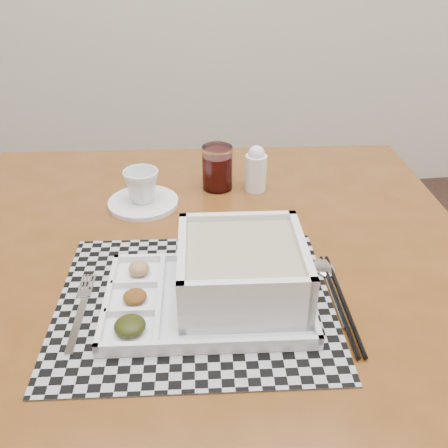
% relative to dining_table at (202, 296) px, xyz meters
% --- Properties ---
extents(dining_table, '(1.12, 1.12, 0.78)m').
position_rel_dining_table_xyz_m(dining_table, '(0.00, 0.00, 0.00)').
color(dining_table, '#542F0F').
rests_on(dining_table, ground).
extents(placemat, '(0.47, 0.40, 0.00)m').
position_rel_dining_table_xyz_m(placemat, '(-0.02, -0.11, 0.08)').
color(placemat, '#9D9EA4').
rests_on(placemat, dining_table).
extents(serving_tray, '(0.34, 0.25, 0.10)m').
position_rel_dining_table_xyz_m(serving_tray, '(0.04, -0.11, 0.12)').
color(serving_tray, white).
rests_on(serving_tray, placemat).
extents(fork, '(0.03, 0.19, 0.00)m').
position_rel_dining_table_xyz_m(fork, '(-0.20, -0.11, 0.08)').
color(fork, silver).
rests_on(fork, placemat).
extents(spoon, '(0.04, 0.18, 0.01)m').
position_rel_dining_table_xyz_m(spoon, '(0.21, -0.07, 0.09)').
color(spoon, silver).
rests_on(spoon, placemat).
extents(chopsticks, '(0.04, 0.24, 0.01)m').
position_rel_dining_table_xyz_m(chopsticks, '(0.21, -0.15, 0.09)').
color(chopsticks, black).
rests_on(chopsticks, placemat).
extents(saucer, '(0.15, 0.15, 0.01)m').
position_rel_dining_table_xyz_m(saucer, '(-0.10, 0.22, 0.08)').
color(saucer, white).
rests_on(saucer, dining_table).
extents(cup, '(0.09, 0.09, 0.07)m').
position_rel_dining_table_xyz_m(cup, '(-0.10, 0.22, 0.12)').
color(cup, white).
rests_on(cup, saucer).
extents(juice_glass, '(0.07, 0.07, 0.10)m').
position_rel_dining_table_xyz_m(juice_glass, '(0.06, 0.28, 0.13)').
color(juice_glass, white).
rests_on(juice_glass, dining_table).
extents(creamer_bottle, '(0.05, 0.05, 0.11)m').
position_rel_dining_table_xyz_m(creamer_bottle, '(0.15, 0.26, 0.13)').
color(creamer_bottle, white).
rests_on(creamer_bottle, dining_table).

